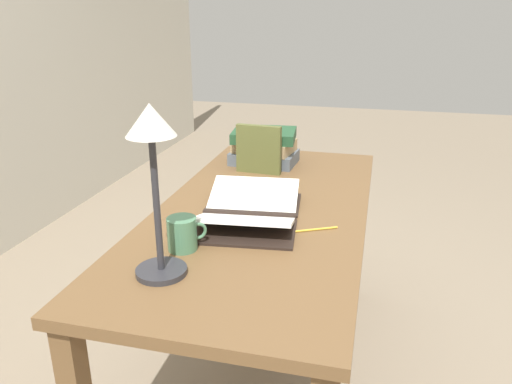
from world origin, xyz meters
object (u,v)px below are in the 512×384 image
object	(u,v)px
book_stack_tall	(264,147)
book_standing_upright	(259,149)
coffee_mug	(183,234)
reading_lamp	(153,156)
open_book	(249,211)
pencil	(315,229)

from	to	relation	value
book_stack_tall	book_standing_upright	world-z (taller)	book_standing_upright
book_standing_upright	coffee_mug	distance (m)	0.76
reading_lamp	open_book	bearing A→B (deg)	-17.01
open_book	book_stack_tall	xyz separation A→B (m)	(0.63, 0.09, 0.06)
open_book	book_standing_upright	distance (m)	0.50
book_stack_tall	reading_lamp	distance (m)	1.09
open_book	reading_lamp	distance (m)	0.54
reading_lamp	coffee_mug	xyz separation A→B (m)	(0.15, -0.00, -0.28)
book_stack_tall	coffee_mug	xyz separation A→B (m)	(-0.90, 0.03, -0.03)
book_standing_upright	pencil	xyz separation A→B (m)	(-0.54, -0.32, -0.10)
book_stack_tall	book_standing_upright	distance (m)	0.15
reading_lamp	pencil	bearing A→B (deg)	-44.07
book_standing_upright	reading_lamp	distance (m)	0.94
book_standing_upright	coffee_mug	xyz separation A→B (m)	(-0.76, 0.04, -0.05)
open_book	pencil	world-z (taller)	open_book
book_stack_tall	coffee_mug	size ratio (longest dim) A/B	2.79
book_standing_upright	pencil	bearing A→B (deg)	-144.98
open_book	reading_lamp	bearing A→B (deg)	156.82
book_stack_tall	reading_lamp	bearing A→B (deg)	178.01
open_book	pencil	size ratio (longest dim) A/B	3.61
open_book	book_standing_upright	world-z (taller)	book_standing_upright
book_stack_tall	pencil	xyz separation A→B (m)	(-0.68, -0.33, -0.07)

